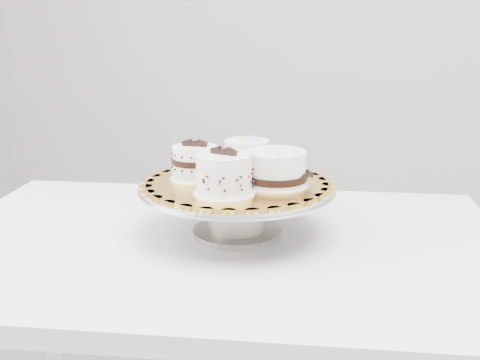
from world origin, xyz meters
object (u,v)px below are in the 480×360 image
(cake_banded, at_px, (195,163))
(cake_ribbon, at_px, (276,169))
(cake_swirl, at_px, (224,175))
(cake_stand, at_px, (237,201))
(table, at_px, (218,278))
(cake_board, at_px, (237,183))
(cake_dots, at_px, (247,156))

(cake_banded, xyz_separation_m, cake_ribbon, (0.17, 0.00, 0.00))
(cake_swirl, bearing_deg, cake_stand, 105.22)
(table, xyz_separation_m, cake_stand, (0.03, 0.04, 0.16))
(cake_board, bearing_deg, cake_banded, 178.06)
(cake_stand, bearing_deg, cake_board, -45.00)
(cake_board, relative_size, cake_swirl, 2.90)
(cake_swirl, relative_size, cake_ribbon, 0.81)
(cake_stand, height_order, cake_swirl, cake_swirl)
(cake_swirl, bearing_deg, cake_board, 105.22)
(cake_swirl, relative_size, cake_dots, 1.07)
(table, relative_size, cake_stand, 3.21)
(table, bearing_deg, cake_banded, 136.96)
(table, distance_m, cake_dots, 0.26)
(cake_dots, distance_m, cake_ribbon, 0.11)
(cake_ribbon, bearing_deg, cake_dots, 159.63)
(cake_board, relative_size, cake_banded, 3.52)
(cake_stand, bearing_deg, cake_ribbon, 3.15)
(cake_board, distance_m, cake_ribbon, 0.09)
(table, distance_m, cake_stand, 0.16)
(cake_swirl, bearing_deg, table, 136.19)
(cake_board, bearing_deg, cake_dots, 92.85)
(cake_dots, bearing_deg, cake_banded, -130.70)
(cake_board, height_order, cake_swirl, cake_swirl)
(table, xyz_separation_m, cake_swirl, (0.03, -0.05, 0.23))
(cake_banded, bearing_deg, cake_ribbon, -3.18)
(cake_swirl, distance_m, cake_banded, 0.13)
(cake_ribbon, bearing_deg, cake_swirl, -109.08)
(cake_stand, xyz_separation_m, cake_board, (0.00, -0.00, 0.04))
(table, bearing_deg, cake_swirl, -68.37)
(cake_dots, bearing_deg, table, -94.32)
(cake_banded, bearing_deg, cake_swirl, -47.52)
(table, height_order, cake_board, cake_board)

